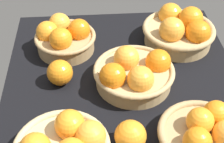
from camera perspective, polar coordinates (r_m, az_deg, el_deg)
market_tray at (r=103.07cm, az=2.02°, el=-3.36°), size 84.00×72.00×3.00cm
basket_near_left at (r=115.04cm, az=-8.01°, el=5.66°), size 20.33×20.33×10.97cm
basket_far_left at (r=119.13cm, az=11.25°, el=6.79°), size 24.70×24.70×12.19cm
basket_far_right at (r=88.47cm, az=15.17°, el=-9.98°), size 22.16×22.16×9.88cm
basket_center at (r=100.55cm, az=3.71°, el=-0.23°), size 24.10×24.10×10.89cm
loose_orange_front_gap at (r=84.89cm, az=3.09°, el=-10.69°), size 7.97×7.97×7.97cm
loose_orange_back_gap at (r=102.37cm, az=-8.70°, el=-0.18°), size 7.77×7.77×7.77cm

